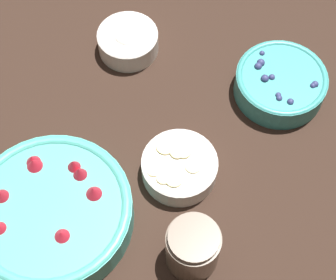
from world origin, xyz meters
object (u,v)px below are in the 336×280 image
object	(u,v)px
bowl_strawberries	(52,211)
jar_chocolate	(193,248)
bowl_bananas	(179,166)
bowl_cream	(128,40)
bowl_blueberries	(280,83)

from	to	relation	value
bowl_strawberries	jar_chocolate	bearing A→B (deg)	91.77
bowl_bananas	bowl_cream	distance (m)	0.30
bowl_blueberries	bowl_cream	xyz separation A→B (m)	(-0.01, -0.31, -0.00)
bowl_bananas	bowl_cream	bearing A→B (deg)	-142.57
jar_chocolate	bowl_bananas	bearing A→B (deg)	-155.05
bowl_blueberries	bowl_bananas	world-z (taller)	bowl_blueberries
bowl_cream	bowl_bananas	bearing A→B (deg)	37.43
bowl_bananas	bowl_cream	size ratio (longest dim) A/B	1.11
bowl_strawberries	bowl_cream	world-z (taller)	bowl_strawberries
bowl_strawberries	jar_chocolate	size ratio (longest dim) A/B	2.67
bowl_cream	jar_chocolate	xyz separation A→B (m)	(0.38, 0.25, 0.02)
bowl_strawberries	bowl_blueberries	xyz separation A→B (m)	(-0.37, 0.31, -0.01)
bowl_bananas	bowl_cream	xyz separation A→B (m)	(-0.23, -0.18, 0.00)
bowl_cream	bowl_blueberries	bearing A→B (deg)	88.13
bowl_strawberries	bowl_bananas	xyz separation A→B (m)	(-0.15, 0.18, -0.01)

